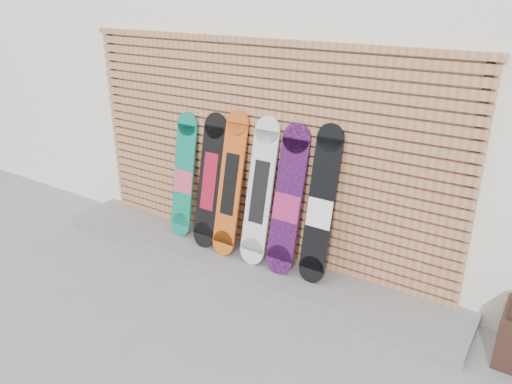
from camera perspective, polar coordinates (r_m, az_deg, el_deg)
ground at (r=4.79m, az=-4.80°, el=-12.42°), size 80.00×80.00×0.00m
building at (r=6.91m, az=16.83°, el=13.81°), size 12.00×5.00×3.60m
concrete_step at (r=5.29m, az=-1.58°, el=-7.88°), size 4.60×0.70×0.12m
slat_wall at (r=5.04m, az=0.17°, el=4.87°), size 4.26×0.08×2.29m
snowboard_0 at (r=5.55m, az=-8.24°, el=1.78°), size 0.26×0.28×1.38m
snowboard_1 at (r=5.28m, az=-5.33°, el=1.21°), size 0.27×0.35×1.42m
snowboard_2 at (r=5.10m, az=-2.96°, el=0.88°), size 0.26×0.37×1.48m
snowboard_3 at (r=4.92m, az=0.42°, el=-0.01°), size 0.28×0.36×1.47m
snowboard_4 at (r=4.77m, az=3.63°, el=-1.08°), size 0.29×0.37×1.45m
snowboard_5 at (r=4.63m, az=7.40°, el=-1.66°), size 0.26×0.33×1.49m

